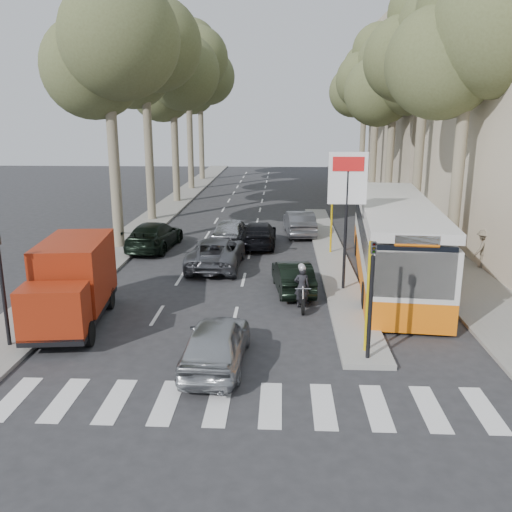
{
  "coord_description": "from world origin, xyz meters",
  "views": [
    {
      "loc": [
        0.7,
        -16.05,
        6.95
      ],
      "look_at": [
        -0.26,
        4.47,
        1.6
      ],
      "focal_mm": 38.0,
      "sensor_mm": 36.0,
      "label": 1
    }
  ],
  "objects": [
    {
      "name": "queue_car_b",
      "position": [
        -0.5,
        12.83,
        0.66
      ],
      "size": [
        1.86,
        4.56,
        1.32
      ],
      "primitive_type": "imported",
      "rotation": [
        0.0,
        0.0,
        3.14
      ],
      "color": "black",
      "rests_on": "ground"
    },
    {
      "name": "traffic_light_left",
      "position": [
        -7.6,
        -1.0,
        2.49
      ],
      "size": [
        0.16,
        0.41,
        3.6
      ],
      "color": "black",
      "rests_on": "ground"
    },
    {
      "name": "pedestrian_near",
      "position": [
        7.61,
        7.32,
        0.93
      ],
      "size": [
        0.99,
        1.01,
        1.62
      ],
      "primitive_type": "imported",
      "rotation": [
        0.0,
        0.0,
        2.33
      ],
      "color": "#382D44",
      "rests_on": "sidewalk_right"
    },
    {
      "name": "ground",
      "position": [
        0.0,
        0.0,
        0.0
      ],
      "size": [
        120.0,
        120.0,
        0.0
      ],
      "primitive_type": "plane",
      "color": "#28282B",
      "rests_on": "ground"
    },
    {
      "name": "pedestrian_far",
      "position": [
        10.0,
        8.61,
        1.01
      ],
      "size": [
        1.19,
        1.14,
        1.77
      ],
      "primitive_type": "imported",
      "rotation": [
        0.0,
        0.0,
        3.88
      ],
      "color": "#675D4D",
      "rests_on": "sidewalk_right"
    },
    {
      "name": "sidewalk_right",
      "position": [
        8.6,
        25.0,
        0.06
      ],
      "size": [
        3.2,
        70.0,
        0.12
      ],
      "primitive_type": "cube",
      "color": "gray",
      "rests_on": "ground"
    },
    {
      "name": "tree_l_c",
      "position": [
        -7.77,
        28.11,
        10.04
      ],
      "size": [
        7.4,
        7.2,
        13.71
      ],
      "color": "#6B604C",
      "rests_on": "ground"
    },
    {
      "name": "dark_hatchback",
      "position": [
        1.2,
        5.0,
        0.63
      ],
      "size": [
        1.82,
        3.98,
        1.27
      ],
      "primitive_type": "imported",
      "rotation": [
        0.0,
        0.0,
        3.27
      ],
      "color": "black",
      "rests_on": "ground"
    },
    {
      "name": "queue_car_d",
      "position": [
        1.8,
        15.75,
        0.73
      ],
      "size": [
        1.95,
        4.56,
        1.46
      ],
      "primitive_type": "imported",
      "rotation": [
        0.0,
        0.0,
        3.23
      ],
      "color": "#4C4E54",
      "rests_on": "ground"
    },
    {
      "name": "tree_l_d",
      "position": [
        -7.87,
        36.11,
        11.76
      ],
      "size": [
        7.4,
        7.2,
        15.66
      ],
      "color": "#6B604C",
      "rests_on": "ground"
    },
    {
      "name": "queue_car_e",
      "position": [
        -6.04,
        11.84,
        0.73
      ],
      "size": [
        2.5,
        5.21,
        1.47
      ],
      "primitive_type": "imported",
      "rotation": [
        0.0,
        0.0,
        3.05
      ],
      "color": "black",
      "rests_on": "ground"
    },
    {
      "name": "silver_hatchback",
      "position": [
        -1.1,
        -1.89,
        0.71
      ],
      "size": [
        1.85,
        4.24,
        1.42
      ],
      "primitive_type": "imported",
      "rotation": [
        0.0,
        0.0,
        3.1
      ],
      "color": "#A4A8AC",
      "rests_on": "ground"
    },
    {
      "name": "traffic_island",
      "position": [
        3.25,
        11.0,
        0.08
      ],
      "size": [
        1.5,
        26.0,
        0.16
      ],
      "primitive_type": "cube",
      "color": "gray",
      "rests_on": "ground"
    },
    {
      "name": "traffic_light_island",
      "position": [
        3.25,
        -1.5,
        2.49
      ],
      "size": [
        0.16,
        0.41,
        3.6
      ],
      "color": "black",
      "rests_on": "ground"
    },
    {
      "name": "tree_r_d",
      "position": [
        9.13,
        34.11,
        11.07
      ],
      "size": [
        7.4,
        7.2,
        14.88
      ],
      "color": "#6B604C",
      "rests_on": "ground"
    },
    {
      "name": "red_truck",
      "position": [
        -6.32,
        1.1,
        1.5
      ],
      "size": [
        2.58,
        5.5,
        2.83
      ],
      "rotation": [
        0.0,
        0.0,
        0.11
      ],
      "color": "black",
      "rests_on": "ground"
    },
    {
      "name": "tree_r_a",
      "position": [
        9.13,
        10.11,
        10.38
      ],
      "size": [
        7.4,
        7.2,
        14.1
      ],
      "color": "#6B604C",
      "rests_on": "ground"
    },
    {
      "name": "billboard",
      "position": [
        3.25,
        5.0,
        3.7
      ],
      "size": [
        1.5,
        12.1,
        5.6
      ],
      "color": "yellow",
      "rests_on": "ground"
    },
    {
      "name": "tree_l_a",
      "position": [
        -7.87,
        12.11,
        10.38
      ],
      "size": [
        7.4,
        7.2,
        14.1
      ],
      "color": "#6B604C",
      "rests_on": "ground"
    },
    {
      "name": "motorcycle",
      "position": [
        1.49,
        3.21,
        0.76
      ],
      "size": [
        0.72,
        1.97,
        1.67
      ],
      "rotation": [
        0.0,
        0.0,
        0.03
      ],
      "color": "black",
      "rests_on": "ground"
    },
    {
      "name": "tree_r_e",
      "position": [
        9.23,
        42.11,
        10.38
      ],
      "size": [
        7.4,
        7.2,
        14.1
      ],
      "color": "#6B604C",
      "rests_on": "ground"
    },
    {
      "name": "building_far",
      "position": [
        15.5,
        34.0,
        8.0
      ],
      "size": [
        11.0,
        20.0,
        16.0
      ],
      "primitive_type": "cube",
      "color": "#B7A88E",
      "rests_on": "ground"
    },
    {
      "name": "tree_l_b",
      "position": [
        -7.97,
        20.11,
        11.07
      ],
      "size": [
        7.4,
        7.2,
        14.88
      ],
      "color": "#6B604C",
      "rests_on": "ground"
    },
    {
      "name": "tree_r_b",
      "position": [
        9.23,
        18.11,
        11.42
      ],
      "size": [
        7.4,
        7.2,
        15.27
      ],
      "color": "#6B604C",
      "rests_on": "ground"
    },
    {
      "name": "median_left",
      "position": [
        -8.0,
        28.0,
        0.06
      ],
      "size": [
        2.4,
        64.0,
        0.12
      ],
      "primitive_type": "cube",
      "color": "gray",
      "rests_on": "ground"
    },
    {
      "name": "queue_car_a",
      "position": [
        -2.31,
        8.45,
        0.71
      ],
      "size": [
        2.5,
        5.15,
        1.41
      ],
      "primitive_type": "imported",
      "rotation": [
        0.0,
        0.0,
        3.11
      ],
      "color": "#53545B",
      "rests_on": "ground"
    },
    {
      "name": "city_bus",
      "position": [
        5.58,
        6.97,
        1.82
      ],
      "size": [
        4.14,
        13.34,
        3.46
      ],
      "rotation": [
        0.0,
        0.0,
        -0.1
      ],
      "color": "orange",
      "rests_on": "ground"
    },
    {
      "name": "tree_l_e",
      "position": [
        -7.97,
        44.11,
        10.73
      ],
      "size": [
        7.4,
        7.2,
        14.49
      ],
      "color": "#6B604C",
      "rests_on": "ground"
    },
    {
      "name": "queue_car_c",
      "position": [
        -2.03,
        13.18,
        0.74
      ],
      "size": [
        2.19,
        4.5,
        1.48
      ],
      "primitive_type": "imported",
      "rotation": [
        0.0,
        0.0,
        3.04
      ],
      "color": "#A8AAB0",
      "rests_on": "ground"
    },
    {
      "name": "tree_r_c",
      "position": [
        9.03,
        26.11,
        9.69
      ],
      "size": [
        7.4,
        7.2,
        13.32
      ],
      "color": "#6B604C",
      "rests_on": "ground"
    }
  ]
}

